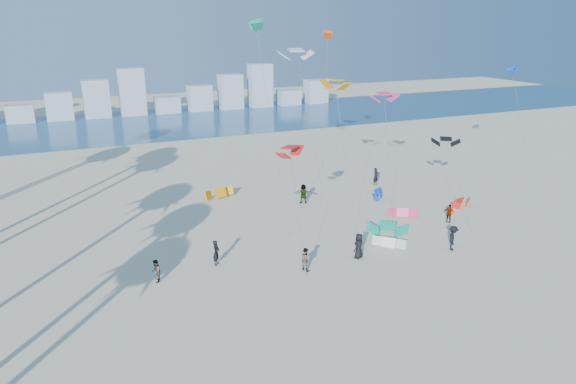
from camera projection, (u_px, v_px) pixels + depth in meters
name	position (u px, v px, depth m)	size (l,w,h in m)	color
ocean	(135.00, 125.00, 87.64)	(220.00, 220.00, 0.00)	navy
kitesurfer_near	(216.00, 253.00, 37.18)	(0.67, 0.44, 1.83)	black
kitesurfer_mid	(305.00, 259.00, 36.39)	(0.80, 0.62, 1.64)	gray
kitesurfers_far	(356.00, 219.00, 43.48)	(25.94, 17.53, 1.90)	black
grounded_kites	(354.00, 212.00, 46.48)	(22.78, 18.81, 1.05)	silver
flying_kites	(339.00, 70.00, 46.27)	(31.77, 20.79, 17.04)	red
distant_skyline	(118.00, 99.00, 94.93)	(85.00, 3.00, 8.40)	#9EADBF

